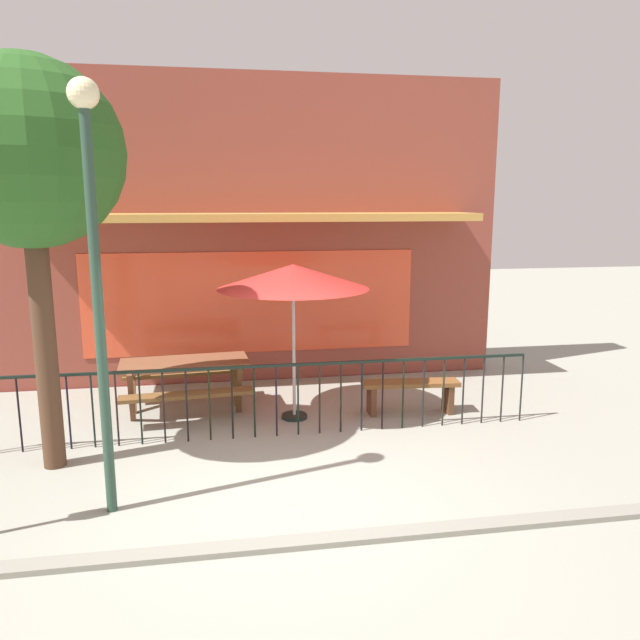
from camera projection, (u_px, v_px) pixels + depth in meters
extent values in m
plane|color=gray|center=(279.00, 497.00, 6.35)|extent=(40.00, 40.00, 0.00)
cube|color=maroon|center=(253.00, 376.00, 10.75)|extent=(8.45, 0.54, 0.01)
cube|color=brown|center=(250.00, 231.00, 10.27)|extent=(8.45, 0.50, 5.04)
cube|color=#E54C2D|center=(252.00, 303.00, 10.25)|extent=(5.49, 0.02, 1.70)
cube|color=gold|center=(252.00, 217.00, 9.51)|extent=(7.18, 0.98, 0.12)
cube|color=black|center=(265.00, 366.00, 7.81)|extent=(7.10, 0.04, 0.04)
cylinder|color=black|center=(19.00, 415.00, 7.41)|extent=(0.02, 0.02, 0.95)
cylinder|color=black|center=(44.00, 414.00, 7.46)|extent=(0.02, 0.02, 0.95)
cylinder|color=black|center=(69.00, 412.00, 7.51)|extent=(0.02, 0.02, 0.95)
cylinder|color=black|center=(93.00, 411.00, 7.55)|extent=(0.02, 0.02, 0.95)
cylinder|color=black|center=(117.00, 410.00, 7.60)|extent=(0.02, 0.02, 0.95)
cylinder|color=black|center=(140.00, 408.00, 7.65)|extent=(0.02, 0.02, 0.95)
cylinder|color=black|center=(164.00, 407.00, 7.69)|extent=(0.02, 0.02, 0.95)
cylinder|color=black|center=(187.00, 406.00, 7.74)|extent=(0.02, 0.02, 0.95)
cylinder|color=black|center=(210.00, 405.00, 7.79)|extent=(0.02, 0.02, 0.95)
cylinder|color=black|center=(232.00, 403.00, 7.83)|extent=(0.02, 0.02, 0.95)
cylinder|color=black|center=(254.00, 402.00, 7.88)|extent=(0.02, 0.02, 0.95)
cylinder|color=black|center=(276.00, 401.00, 7.93)|extent=(0.02, 0.02, 0.95)
cylinder|color=black|center=(298.00, 400.00, 7.97)|extent=(0.02, 0.02, 0.95)
cylinder|color=black|center=(320.00, 399.00, 8.02)|extent=(0.02, 0.02, 0.95)
cylinder|color=black|center=(341.00, 398.00, 8.07)|extent=(0.02, 0.02, 0.95)
cylinder|color=black|center=(362.00, 396.00, 8.11)|extent=(0.02, 0.02, 0.95)
cylinder|color=black|center=(383.00, 395.00, 8.16)|extent=(0.02, 0.02, 0.95)
cylinder|color=black|center=(403.00, 394.00, 8.21)|extent=(0.02, 0.02, 0.95)
cylinder|color=black|center=(423.00, 393.00, 8.25)|extent=(0.02, 0.02, 0.95)
cylinder|color=black|center=(443.00, 392.00, 8.30)|extent=(0.02, 0.02, 0.95)
cylinder|color=black|center=(463.00, 391.00, 8.35)|extent=(0.02, 0.02, 0.95)
cylinder|color=black|center=(483.00, 390.00, 8.39)|extent=(0.02, 0.02, 0.95)
cylinder|color=black|center=(502.00, 389.00, 8.44)|extent=(0.02, 0.02, 0.95)
cylinder|color=black|center=(521.00, 388.00, 8.48)|extent=(0.02, 0.02, 0.95)
cube|color=brown|center=(185.00, 363.00, 8.76)|extent=(1.86, 0.90, 0.07)
cube|color=brown|center=(187.00, 395.00, 8.29)|extent=(1.82, 0.40, 0.05)
cube|color=brown|center=(184.00, 373.00, 9.34)|extent=(1.82, 0.40, 0.05)
cube|color=brown|center=(131.00, 398.00, 8.38)|extent=(0.10, 0.35, 0.78)
cube|color=brown|center=(133.00, 386.00, 8.92)|extent=(0.10, 0.35, 0.78)
cube|color=brown|center=(239.00, 390.00, 8.74)|extent=(0.10, 0.35, 0.78)
cube|color=brown|center=(235.00, 379.00, 9.27)|extent=(0.10, 0.35, 0.78)
cylinder|color=black|center=(294.00, 416.00, 8.68)|extent=(0.36, 0.36, 0.05)
cylinder|color=#BAB3B2|center=(294.00, 345.00, 8.48)|extent=(0.04, 0.04, 2.13)
cone|color=red|center=(293.00, 276.00, 8.30)|extent=(2.08, 2.08, 0.33)
cube|color=brown|center=(410.00, 383.00, 8.79)|extent=(1.42, 0.44, 0.06)
cube|color=brown|center=(372.00, 399.00, 8.78)|extent=(0.08, 0.29, 0.45)
cube|color=brown|center=(448.00, 397.00, 8.88)|extent=(0.08, 0.29, 0.45)
cylinder|color=#4C3121|center=(45.00, 341.00, 6.83)|extent=(0.25, 0.25, 2.96)
sphere|color=#2A5A21|center=(28.00, 153.00, 6.44)|extent=(2.02, 2.02, 2.02)
cylinder|color=#284335|center=(99.00, 322.00, 5.72)|extent=(0.10, 0.10, 3.82)
sphere|color=beige|center=(83.00, 93.00, 5.33)|extent=(0.28, 0.28, 0.28)
cube|color=gray|center=(290.00, 546.00, 5.45)|extent=(11.83, 0.20, 0.11)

